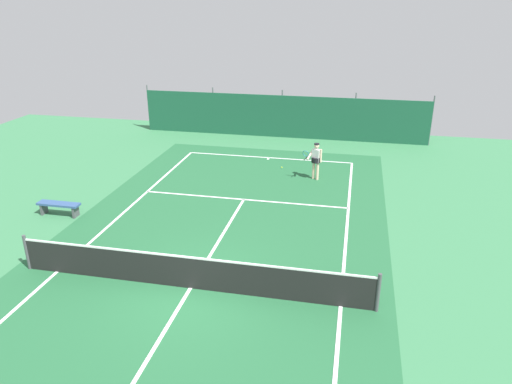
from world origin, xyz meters
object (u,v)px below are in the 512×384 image
tennis_ball_near_player (282,167)px  courtside_bench (59,206)px  tennis_net (190,272)px  tennis_player (316,158)px

tennis_ball_near_player → courtside_bench: 9.99m
tennis_net → tennis_player: (2.55, 9.33, 0.45)m
tennis_player → tennis_ball_near_player: bearing=-10.4°
tennis_ball_near_player → tennis_net: bearing=-94.8°
tennis_ball_near_player → courtside_bench: bearing=-136.1°
tennis_player → courtside_bench: 10.58m
tennis_player → courtside_bench: bearing=57.8°
tennis_net → courtside_bench: (-6.31, 3.58, -0.14)m
tennis_player → tennis_ball_near_player: size_ratio=24.85×
tennis_player → tennis_ball_near_player: 2.25m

